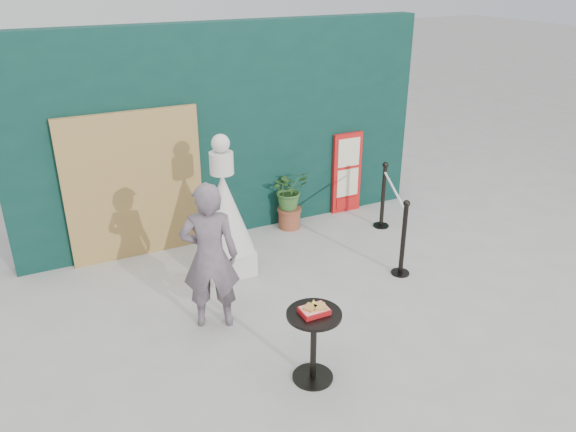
{
  "coord_description": "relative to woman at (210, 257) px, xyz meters",
  "views": [
    {
      "loc": [
        -2.62,
        -4.14,
        3.7
      ],
      "look_at": [
        0.0,
        1.2,
        1.0
      ],
      "focal_mm": 35.0,
      "sensor_mm": 36.0,
      "label": 1
    }
  ],
  "objects": [
    {
      "name": "back_wall",
      "position": [
        1.05,
        2.21,
        0.66
      ],
      "size": [
        6.0,
        0.3,
        3.0
      ],
      "primitive_type": "cube",
      "color": "#092B26",
      "rests_on": "ground"
    },
    {
      "name": "cafe_table",
      "position": [
        0.56,
        -1.3,
        -0.34
      ],
      "size": [
        0.52,
        0.52,
        0.75
      ],
      "color": "black",
      "rests_on": "ground"
    },
    {
      "name": "bamboo_fence",
      "position": [
        -0.35,
        2.0,
        0.16
      ],
      "size": [
        1.8,
        0.08,
        2.0
      ],
      "primitive_type": "cube",
      "color": "tan",
      "rests_on": "ground"
    },
    {
      "name": "food_basket",
      "position": [
        0.56,
        -1.29,
        -0.06
      ],
      "size": [
        0.26,
        0.19,
        0.11
      ],
      "color": "#B61317",
      "rests_on": "cafe_table"
    },
    {
      "name": "planter",
      "position": [
        1.86,
        1.86,
        -0.31
      ],
      "size": [
        0.54,
        0.47,
        0.93
      ],
      "color": "brown",
      "rests_on": "ground"
    },
    {
      "name": "menu_board",
      "position": [
        2.95,
        2.01,
        -0.19
      ],
      "size": [
        0.5,
        0.07,
        1.3
      ],
      "color": "red",
      "rests_on": "ground"
    },
    {
      "name": "statue",
      "position": [
        0.54,
        1.04,
        -0.09
      ],
      "size": [
        0.72,
        0.72,
        1.84
      ],
      "color": "silver",
      "rests_on": "ground"
    },
    {
      "name": "ground",
      "position": [
        1.05,
        -0.94,
        -0.84
      ],
      "size": [
        60.0,
        60.0,
        0.0
      ],
      "primitive_type": "plane",
      "color": "#ADAAA5",
      "rests_on": "ground"
    },
    {
      "name": "stanchion_barrier",
      "position": [
        2.84,
        0.62,
        -0.35
      ],
      "size": [
        0.84,
        1.54,
        1.03
      ],
      "color": "black",
      "rests_on": "ground"
    },
    {
      "name": "woman",
      "position": [
        0.0,
        0.0,
        0.0
      ],
      "size": [
        0.72,
        0.6,
        1.69
      ],
      "primitive_type": "imported",
      "rotation": [
        0.0,
        0.0,
        2.78
      ],
      "color": "slate",
      "rests_on": "ground"
    }
  ]
}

